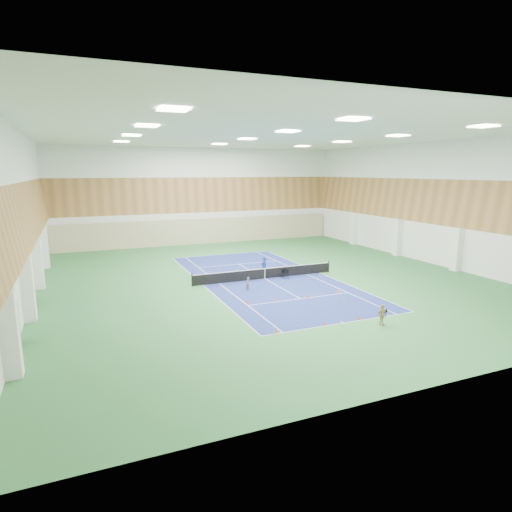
# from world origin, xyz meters

# --- Properties ---
(ground) EXTENTS (40.00, 40.00, 0.00)m
(ground) POSITION_xyz_m (0.00, 0.00, 0.00)
(ground) COLOR #2E6B38
(ground) RESTS_ON ground
(room_shell) EXTENTS (36.00, 40.00, 12.00)m
(room_shell) POSITION_xyz_m (0.00, 0.00, 6.00)
(room_shell) COLOR white
(room_shell) RESTS_ON ground
(wood_cladding) EXTENTS (36.00, 40.00, 8.00)m
(wood_cladding) POSITION_xyz_m (0.00, 0.00, 8.00)
(wood_cladding) COLOR #A46E3C
(wood_cladding) RESTS_ON room_shell
(ceiling_light_grid) EXTENTS (21.40, 25.40, 0.06)m
(ceiling_light_grid) POSITION_xyz_m (0.00, 0.00, 11.92)
(ceiling_light_grid) COLOR white
(ceiling_light_grid) RESTS_ON room_shell
(court_surface) EXTENTS (10.97, 23.77, 0.01)m
(court_surface) POSITION_xyz_m (0.00, 0.00, 0.01)
(court_surface) COLOR navy
(court_surface) RESTS_ON ground
(tennis_balls_scatter) EXTENTS (10.57, 22.77, 0.07)m
(tennis_balls_scatter) POSITION_xyz_m (0.00, 0.00, 0.05)
(tennis_balls_scatter) COLOR #B2D524
(tennis_balls_scatter) RESTS_ON ground
(tennis_net) EXTENTS (12.80, 0.10, 1.10)m
(tennis_net) POSITION_xyz_m (0.00, 0.00, 0.55)
(tennis_net) COLOR black
(tennis_net) RESTS_ON ground
(back_curtain) EXTENTS (35.40, 0.16, 3.20)m
(back_curtain) POSITION_xyz_m (0.00, 19.75, 1.60)
(back_curtain) COLOR #C6B793
(back_curtain) RESTS_ON ground
(door_left_a) EXTENTS (0.08, 1.80, 2.20)m
(door_left_a) POSITION_xyz_m (-17.92, -8.00, 1.10)
(door_left_a) COLOR #593319
(door_left_a) RESTS_ON ground
(door_left_b) EXTENTS (0.08, 1.80, 2.20)m
(door_left_b) POSITION_xyz_m (-17.92, 0.00, 1.10)
(door_left_b) COLOR #593319
(door_left_b) RESTS_ON ground
(coach) EXTENTS (0.79, 0.66, 1.85)m
(coach) POSITION_xyz_m (0.19, 0.60, 0.92)
(coach) COLOR navy
(coach) RESTS_ON ground
(child_court) EXTENTS (0.62, 0.58, 1.02)m
(child_court) POSITION_xyz_m (-2.57, -2.65, 0.51)
(child_court) COLOR gray
(child_court) RESTS_ON ground
(child_apron) EXTENTS (0.81, 0.45, 1.31)m
(child_apron) POSITION_xyz_m (1.91, -13.05, 0.65)
(child_apron) COLOR tan
(child_apron) RESTS_ON ground
(ball_cart) EXTENTS (0.49, 0.49, 0.83)m
(ball_cart) POSITION_xyz_m (1.66, -0.60, 0.41)
(ball_cart) COLOR black
(ball_cart) RESTS_ON ground
(cone_svc_a) EXTENTS (0.19, 0.19, 0.21)m
(cone_svc_a) POSITION_xyz_m (-3.97, -5.98, 0.10)
(cone_svc_a) COLOR #F7530D
(cone_svc_a) RESTS_ON ground
(cone_svc_b) EXTENTS (0.20, 0.20, 0.22)m
(cone_svc_b) POSITION_xyz_m (-1.79, -6.08, 0.11)
(cone_svc_b) COLOR orange
(cone_svc_b) RESTS_ON ground
(cone_svc_c) EXTENTS (0.22, 0.22, 0.24)m
(cone_svc_c) POSITION_xyz_m (0.65, -6.32, 0.12)
(cone_svc_c) COLOR red
(cone_svc_c) RESTS_ON ground
(cone_svc_d) EXTENTS (0.23, 0.23, 0.25)m
(cone_svc_d) POSITION_xyz_m (3.42, -6.10, 0.13)
(cone_svc_d) COLOR #FF5C0D
(cone_svc_d) RESTS_ON ground
(cone_base_a) EXTENTS (0.21, 0.21, 0.23)m
(cone_base_a) POSITION_xyz_m (-4.44, -11.74, 0.12)
(cone_base_a) COLOR orange
(cone_base_a) RESTS_ON ground
(cone_base_b) EXTENTS (0.19, 0.19, 0.21)m
(cone_base_b) POSITION_xyz_m (-1.25, -11.74, 0.10)
(cone_base_b) COLOR #FF4A0D
(cone_base_b) RESTS_ON ground
(cone_base_c) EXTENTS (0.21, 0.21, 0.23)m
(cone_base_c) POSITION_xyz_m (1.26, -11.73, 0.12)
(cone_base_c) COLOR #FF4B0D
(cone_base_c) RESTS_ON ground
(cone_base_d) EXTENTS (0.19, 0.19, 0.21)m
(cone_base_d) POSITION_xyz_m (3.45, -11.30, 0.10)
(cone_base_d) COLOR #FF430D
(cone_base_d) RESTS_ON ground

